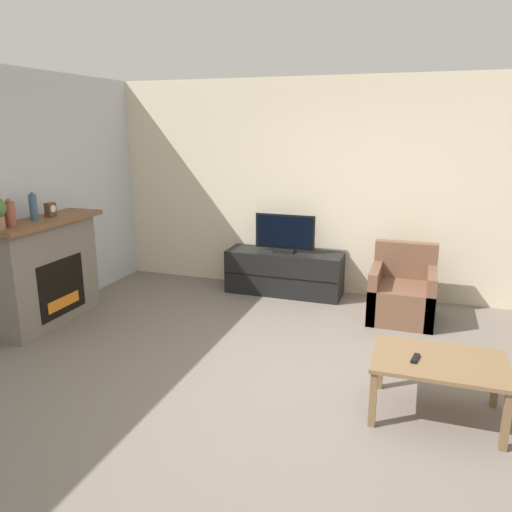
# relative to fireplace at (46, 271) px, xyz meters

# --- Properties ---
(ground_plane) EXTENTS (24.00, 24.00, 0.00)m
(ground_plane) POSITION_rel_fireplace_xyz_m (3.01, -0.59, -0.59)
(ground_plane) COLOR slate
(wall_back) EXTENTS (12.00, 0.06, 2.70)m
(wall_back) POSITION_rel_fireplace_xyz_m (3.01, 2.09, 0.76)
(wall_back) COLOR beige
(wall_back) RESTS_ON ground
(fireplace) EXTENTS (0.49, 1.39, 1.16)m
(fireplace) POSITION_rel_fireplace_xyz_m (0.00, 0.00, 0.00)
(fireplace) COLOR slate
(fireplace) RESTS_ON ground
(mantel_vase_left) EXTENTS (0.10, 0.10, 0.27)m
(mantel_vase_left) POSITION_rel_fireplace_xyz_m (0.02, -0.42, 0.70)
(mantel_vase_left) COLOR #994C3D
(mantel_vase_left) RESTS_ON fireplace
(mantel_vase_centre_left) EXTENTS (0.08, 0.08, 0.29)m
(mantel_vase_centre_left) POSITION_rel_fireplace_xyz_m (0.02, -0.10, 0.71)
(mantel_vase_centre_left) COLOR #385670
(mantel_vase_centre_left) RESTS_ON fireplace
(mantel_clock) EXTENTS (0.08, 0.11, 0.15)m
(mantel_clock) POSITION_rel_fireplace_xyz_m (0.02, 0.14, 0.65)
(mantel_clock) COLOR brown
(mantel_clock) RESTS_ON fireplace
(tv_stand) EXTENTS (1.48, 0.48, 0.55)m
(tv_stand) POSITION_rel_fireplace_xyz_m (2.18, 1.78, -0.31)
(tv_stand) COLOR black
(tv_stand) RESTS_ON ground
(tv) EXTENTS (0.77, 0.18, 0.48)m
(tv) POSITION_rel_fireplace_xyz_m (2.18, 1.78, 0.19)
(tv) COLOR black
(tv) RESTS_ON tv_stand
(armchair) EXTENTS (0.70, 0.76, 0.82)m
(armchair) POSITION_rel_fireplace_xyz_m (3.67, 1.39, -0.32)
(armchair) COLOR brown
(armchair) RESTS_ON ground
(coffee_table) EXTENTS (0.95, 0.65, 0.46)m
(coffee_table) POSITION_rel_fireplace_xyz_m (4.03, -0.59, -0.19)
(coffee_table) COLOR brown
(coffee_table) RESTS_ON ground
(remote) EXTENTS (0.07, 0.15, 0.02)m
(remote) POSITION_rel_fireplace_xyz_m (3.86, -0.64, -0.12)
(remote) COLOR black
(remote) RESTS_ON coffee_table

